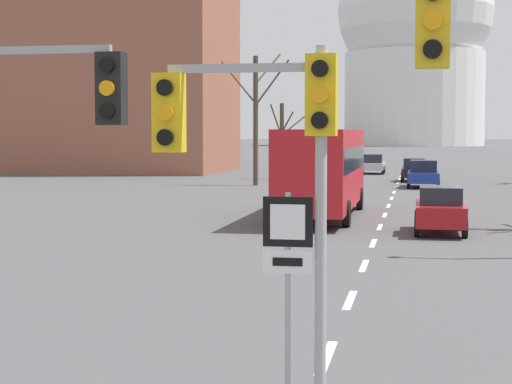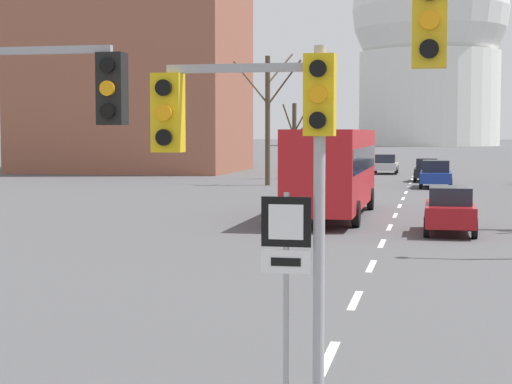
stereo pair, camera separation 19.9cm
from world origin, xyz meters
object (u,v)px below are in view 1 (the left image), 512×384
(traffic_signal_centre_tall, at_px, (265,137))
(city_bus, at_px, (323,166))
(sedan_near_right, at_px, (423,174))
(sedan_far_left, at_px, (440,210))
(sedan_near_left, at_px, (414,170))
(sedan_mid_centre, at_px, (373,164))
(traffic_signal_near_left, at_px, (20,117))
(route_sign_post, at_px, (288,263))

(traffic_signal_centre_tall, xyz_separation_m, city_bus, (-1.89, 23.61, -1.28))
(sedan_near_right, bearing_deg, sedan_far_left, -88.98)
(sedan_far_left, bearing_deg, sedan_near_right, 91.02)
(sedan_near_left, relative_size, sedan_mid_centre, 0.96)
(traffic_signal_near_left, relative_size, sedan_near_left, 1.20)
(sedan_near_left, xyz_separation_m, sedan_far_left, (1.03, -30.52, 0.00))
(traffic_signal_centre_tall, relative_size, city_bus, 0.41)
(route_sign_post, relative_size, sedan_mid_centre, 0.65)
(sedan_near_left, bearing_deg, traffic_signal_centre_tall, -91.76)
(traffic_signal_centre_tall, height_order, sedan_near_right, traffic_signal_centre_tall)
(traffic_signal_centre_tall, height_order, sedan_near_left, traffic_signal_centre_tall)
(traffic_signal_centre_tall, bearing_deg, sedan_far_left, 82.37)
(traffic_signal_centre_tall, distance_m, sedan_near_left, 49.63)
(sedan_far_left, bearing_deg, sedan_mid_centre, 96.12)
(sedan_mid_centre, bearing_deg, city_bus, -90.07)
(route_sign_post, relative_size, sedan_near_right, 0.59)
(traffic_signal_centre_tall, distance_m, sedan_mid_centre, 60.11)
(traffic_signal_near_left, distance_m, sedan_mid_centre, 59.34)
(route_sign_post, height_order, sedan_mid_centre, route_sign_post)
(route_sign_post, xyz_separation_m, sedan_far_left, (2.26, 19.06, -1.02))
(sedan_mid_centre, distance_m, sedan_far_left, 41.24)
(traffic_signal_centre_tall, distance_m, city_bus, 23.72)
(sedan_near_left, xyz_separation_m, sedan_near_right, (0.60, -6.42, 0.05))
(sedan_near_right, bearing_deg, sedan_mid_centre, 103.19)
(sedan_far_left, bearing_deg, sedan_near_left, 91.92)
(route_sign_post, xyz_separation_m, city_bus, (-2.18, 23.64, 0.22))
(traffic_signal_centre_tall, bearing_deg, sedan_near_right, 87.19)
(sedan_far_left, bearing_deg, city_bus, 134.06)
(traffic_signal_centre_tall, xyz_separation_m, sedan_far_left, (2.55, 19.02, -2.52))
(city_bus, bearing_deg, sedan_mid_centre, 89.93)
(route_sign_post, bearing_deg, traffic_signal_centre_tall, 173.20)
(sedan_far_left, bearing_deg, traffic_signal_near_left, -108.40)
(route_sign_post, distance_m, sedan_mid_centre, 60.11)
(sedan_near_right, bearing_deg, city_bus, -101.61)
(sedan_near_left, bearing_deg, traffic_signal_near_left, -95.90)
(traffic_signal_near_left, height_order, sedan_far_left, traffic_signal_near_left)
(route_sign_post, xyz_separation_m, sedan_near_right, (1.83, 43.15, -0.98))
(sedan_mid_centre, xyz_separation_m, sedan_far_left, (4.39, -41.01, 0.00))
(traffic_signal_centre_tall, xyz_separation_m, sedan_near_right, (2.12, 43.12, -2.48))
(traffic_signal_near_left, distance_m, sedan_near_right, 42.80)
(route_sign_post, bearing_deg, traffic_signal_near_left, 167.88)
(traffic_signal_centre_tall, relative_size, traffic_signal_near_left, 0.93)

